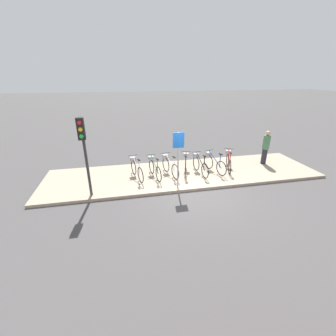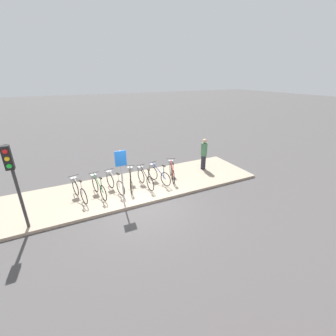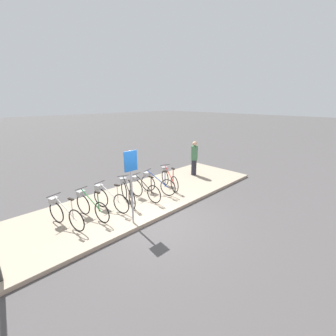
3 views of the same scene
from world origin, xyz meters
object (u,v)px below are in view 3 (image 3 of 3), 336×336
(parked_bicycle_0, at_px, (64,213))
(pedestrian, at_px, (194,158))
(parked_bicycle_2, at_px, (109,198))
(parked_bicycle_1, at_px, (90,205))
(parked_bicycle_3, at_px, (127,191))
(parked_bicycle_6, at_px, (169,178))
(sign_post, at_px, (131,175))
(parked_bicycle_4, at_px, (143,188))
(parked_bicycle_5, at_px, (156,183))

(parked_bicycle_0, height_order, pedestrian, pedestrian)
(parked_bicycle_2, bearing_deg, parked_bicycle_1, -172.52)
(parked_bicycle_2, xyz_separation_m, parked_bicycle_3, (0.78, 0.03, 0.00))
(parked_bicycle_3, relative_size, parked_bicycle_6, 1.01)
(parked_bicycle_3, relative_size, pedestrian, 0.91)
(parked_bicycle_0, bearing_deg, parked_bicycle_6, 0.29)
(sign_post, bearing_deg, parked_bicycle_4, 41.47)
(parked_bicycle_5, distance_m, sign_post, 2.69)
(parked_bicycle_0, height_order, parked_bicycle_4, same)
(parked_bicycle_0, distance_m, parked_bicycle_6, 4.46)
(pedestrian, bearing_deg, parked_bicycle_4, -172.34)
(parked_bicycle_0, distance_m, parked_bicycle_3, 2.31)
(parked_bicycle_0, distance_m, parked_bicycle_1, 0.81)
(parked_bicycle_4, xyz_separation_m, pedestrian, (3.69, 0.50, 0.47))
(parked_bicycle_5, height_order, sign_post, sign_post)
(parked_bicycle_0, relative_size, parked_bicycle_2, 1.00)
(parked_bicycle_4, relative_size, parked_bicycle_6, 1.05)
(parked_bicycle_2, xyz_separation_m, pedestrian, (5.10, 0.35, 0.47))
(parked_bicycle_0, distance_m, sign_post, 2.35)
(sign_post, bearing_deg, parked_bicycle_1, 122.26)
(parked_bicycle_0, bearing_deg, pedestrian, 3.28)
(parked_bicycle_2, height_order, sign_post, sign_post)
(parked_bicycle_4, height_order, parked_bicycle_6, same)
(parked_bicycle_4, distance_m, pedestrian, 3.75)
(parked_bicycle_2, relative_size, parked_bicycle_5, 1.01)
(parked_bicycle_1, distance_m, pedestrian, 5.86)
(parked_bicycle_1, distance_m, parked_bicycle_4, 2.14)
(parked_bicycle_6, bearing_deg, pedestrian, 9.35)
(parked_bicycle_6, distance_m, pedestrian, 2.25)
(parked_bicycle_3, height_order, parked_bicycle_6, same)
(parked_bicycle_0, height_order, sign_post, sign_post)
(parked_bicycle_0, bearing_deg, parked_bicycle_2, 1.00)
(pedestrian, bearing_deg, parked_bicycle_3, -175.70)
(parked_bicycle_3, distance_m, parked_bicycle_5, 1.36)
(parked_bicycle_4, distance_m, parked_bicycle_5, 0.73)
(parked_bicycle_6, relative_size, sign_post, 0.68)
(parked_bicycle_6, height_order, sign_post, sign_post)
(parked_bicycle_0, bearing_deg, parked_bicycle_4, -2.27)
(parked_bicycle_1, height_order, parked_bicycle_2, same)
(parked_bicycle_3, bearing_deg, parked_bicycle_4, -15.21)
(parked_bicycle_3, distance_m, sign_post, 1.91)
(parked_bicycle_5, bearing_deg, pedestrian, 7.88)
(parked_bicycle_4, bearing_deg, parked_bicycle_1, 178.71)
(parked_bicycle_4, height_order, pedestrian, pedestrian)
(parked_bicycle_2, xyz_separation_m, parked_bicycle_5, (2.14, -0.06, 0.00))
(parked_bicycle_0, height_order, parked_bicycle_3, same)
(parked_bicycle_0, distance_m, parked_bicycle_2, 1.53)
(parked_bicycle_1, distance_m, parked_bicycle_5, 2.86)
(parked_bicycle_2, relative_size, sign_post, 0.70)
(pedestrian, distance_m, sign_post, 5.36)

